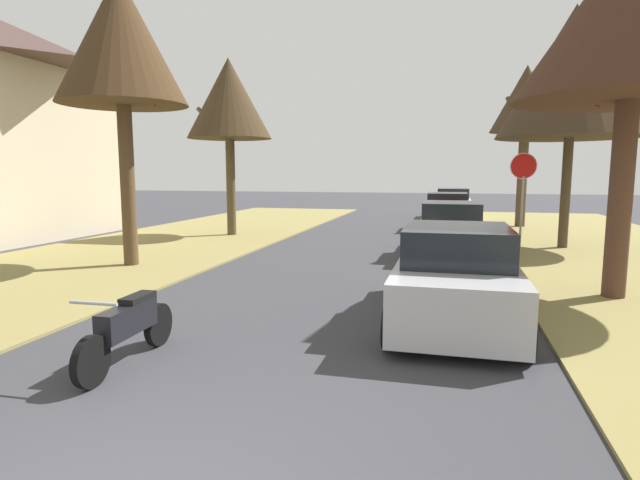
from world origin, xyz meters
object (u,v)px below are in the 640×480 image
(stop_sign_far, at_px, (523,180))
(parked_sedan_tan, at_px, (451,231))
(parked_sedan_red, at_px, (447,213))
(parked_sedan_white, at_px, (453,204))
(street_tree_left_mid_a, at_px, (121,42))
(street_tree_right_mid_a, at_px, (635,13))
(parked_motorcycle, at_px, (129,327))
(street_tree_left_mid_b, at_px, (229,100))
(parked_sedan_silver, at_px, (456,277))
(street_tree_right_mid_b, at_px, (573,72))
(street_tree_right_far, at_px, (526,101))

(stop_sign_far, distance_m, parked_sedan_tan, 3.09)
(parked_sedan_red, xyz_separation_m, parked_sedan_white, (0.28, 6.39, 0.00))
(street_tree_left_mid_a, distance_m, parked_sedan_tan, 10.16)
(parked_sedan_white, bearing_deg, street_tree_right_mid_a, -80.95)
(parked_motorcycle, bearing_deg, street_tree_left_mid_b, 108.37)
(parked_sedan_silver, bearing_deg, street_tree_left_mid_b, 130.45)
(street_tree_left_mid_a, bearing_deg, parked_motorcycle, -55.79)
(street_tree_left_mid_a, xyz_separation_m, parked_sedan_white, (8.18, 17.34, -4.88))
(street_tree_right_mid_b, height_order, street_tree_right_far, street_tree_right_mid_b)
(parked_sedan_red, xyz_separation_m, parked_motorcycle, (-3.84, -16.92, -0.24))
(parked_motorcycle, bearing_deg, parked_sedan_silver, 36.38)
(street_tree_right_mid_b, xyz_separation_m, parked_sedan_silver, (-3.42, -9.06, -4.73))
(parked_sedan_silver, bearing_deg, parked_sedan_white, 89.73)
(street_tree_right_mid_a, bearing_deg, parked_motorcycle, -143.37)
(street_tree_left_mid_a, xyz_separation_m, parked_sedan_silver, (8.08, -3.00, -4.88))
(stop_sign_far, height_order, street_tree_right_mid_a, street_tree_right_mid_a)
(street_tree_right_mid_a, relative_size, street_tree_right_mid_b, 0.92)
(street_tree_left_mid_b, relative_size, parked_sedan_silver, 1.50)
(street_tree_left_mid_a, distance_m, street_tree_left_mid_b, 6.64)
(stop_sign_far, bearing_deg, parked_sedan_red, 112.73)
(street_tree_right_mid_b, distance_m, street_tree_left_mid_a, 13.00)
(street_tree_right_mid_a, height_order, parked_sedan_red, street_tree_right_mid_a)
(parked_sedan_tan, relative_size, parked_sedan_red, 1.00)
(street_tree_right_mid_b, bearing_deg, parked_sedan_red, 126.39)
(stop_sign_far, xyz_separation_m, street_tree_right_mid_a, (0.90, -6.31, 3.04))
(street_tree_right_mid_b, distance_m, street_tree_left_mid_b, 11.65)
(parked_sedan_tan, bearing_deg, street_tree_right_far, 71.01)
(parked_sedan_white, bearing_deg, street_tree_right_far, -58.62)
(street_tree_left_mid_b, distance_m, parked_motorcycle, 14.05)
(street_tree_right_mid_a, height_order, parked_sedan_white, street_tree_right_mid_a)
(street_tree_right_far, xyz_separation_m, street_tree_left_mid_a, (-11.05, -12.62, 0.12))
(parked_sedan_red, height_order, parked_sedan_white, same)
(street_tree_right_mid_a, xyz_separation_m, street_tree_right_far, (-0.01, 13.39, 0.24))
(street_tree_right_mid_a, bearing_deg, parked_sedan_silver, -143.03)
(street_tree_right_mid_b, xyz_separation_m, parked_sedan_tan, (-3.47, -2.20, -4.73))
(street_tree_right_far, bearing_deg, parked_sedan_red, -152.00)
(parked_sedan_silver, bearing_deg, street_tree_left_mid_a, 159.61)
(street_tree_right_mid_a, xyz_separation_m, parked_motorcycle, (-7.00, -5.20, -4.76))
(street_tree_left_mid_b, relative_size, parked_motorcycle, 3.21)
(parked_sedan_tan, height_order, parked_motorcycle, parked_sedan_tan)
(street_tree_left_mid_a, bearing_deg, parked_sedan_white, 64.76)
(street_tree_right_mid_b, bearing_deg, street_tree_right_far, 93.94)
(street_tree_left_mid_b, bearing_deg, street_tree_right_mid_a, -33.44)
(parked_sedan_tan, xyz_separation_m, parked_sedan_red, (-0.14, 7.09, 0.00))
(street_tree_right_mid_a, bearing_deg, parked_sedan_white, 99.05)
(parked_sedan_silver, relative_size, parked_sedan_red, 1.00)
(parked_motorcycle, bearing_deg, street_tree_right_far, 69.38)
(parked_sedan_red, bearing_deg, stop_sign_far, -67.27)
(parked_sedan_red, bearing_deg, street_tree_left_mid_b, -151.66)
(street_tree_left_mid_a, xyz_separation_m, parked_motorcycle, (4.06, -5.97, -5.12))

